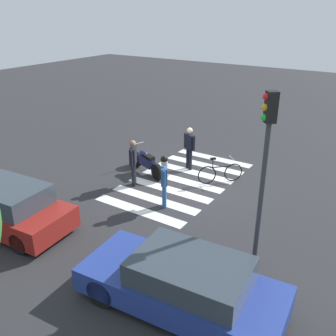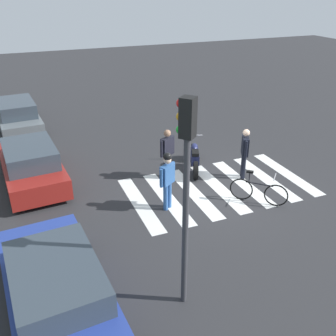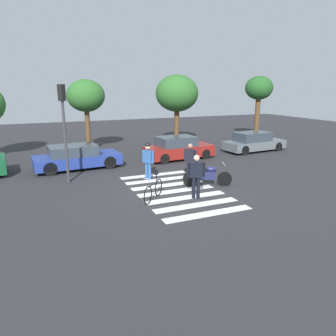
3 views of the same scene
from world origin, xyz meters
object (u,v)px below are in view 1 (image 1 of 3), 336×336
object	(u,v)px
officer_on_foot	(189,146)
officer_by_motorcycle	(133,160)
leaning_bicycle	(220,173)
pedestrian_bystander	(164,178)
traffic_light_pole	(265,154)
car_maroon_wagon	(7,207)
police_motorcycle	(146,162)
car_blue_hatchback	(183,284)

from	to	relation	value
officer_on_foot	officer_by_motorcycle	bearing A→B (deg)	68.34
leaning_bicycle	pedestrian_bystander	world-z (taller)	pedestrian_bystander
leaning_bicycle	traffic_light_pole	size ratio (longest dim) A/B	0.29
leaning_bicycle	car_maroon_wagon	distance (m)	7.32
police_motorcycle	car_maroon_wagon	size ratio (longest dim) A/B	0.49
police_motorcycle	pedestrian_bystander	distance (m)	2.88
officer_on_foot	traffic_light_pole	size ratio (longest dim) A/B	0.40
officer_on_foot	police_motorcycle	bearing A→B (deg)	45.47
officer_by_motorcycle	traffic_light_pole	bearing A→B (deg)	161.32
police_motorcycle	officer_by_motorcycle	bearing A→B (deg)	103.35
police_motorcycle	car_blue_hatchback	size ratio (longest dim) A/B	0.45
leaning_bicycle	officer_by_motorcycle	distance (m)	3.24
officer_on_foot	car_blue_hatchback	bearing A→B (deg)	119.13
car_maroon_wagon	traffic_light_pole	xyz separation A→B (m)	(-6.70, -2.47, 2.28)
leaning_bicycle	officer_by_motorcycle	bearing A→B (deg)	36.86
police_motorcycle	traffic_light_pole	size ratio (longest dim) A/B	0.47
police_motorcycle	officer_by_motorcycle	size ratio (longest dim) A/B	1.19
leaning_bicycle	officer_by_motorcycle	xyz separation A→B (m)	(2.55, 1.91, 0.61)
car_blue_hatchback	leaning_bicycle	bearing A→B (deg)	-71.21
car_blue_hatchback	officer_on_foot	bearing A→B (deg)	-60.87
leaning_bicycle	pedestrian_bystander	distance (m)	2.82
police_motorcycle	officer_by_motorcycle	distance (m)	1.30
officer_on_foot	car_maroon_wagon	world-z (taller)	officer_on_foot
car_blue_hatchback	car_maroon_wagon	xyz separation A→B (m)	(6.02, 0.02, 0.03)
pedestrian_bystander	traffic_light_pole	world-z (taller)	traffic_light_pole
traffic_light_pole	police_motorcycle	bearing A→B (deg)	-27.77
pedestrian_bystander	car_blue_hatchback	bearing A→B (deg)	128.75
leaning_bicycle	car_maroon_wagon	bearing A→B (deg)	57.61
officer_by_motorcycle	car_blue_hatchback	xyz separation A→B (m)	(-4.64, 4.25, -0.38)
officer_by_motorcycle	pedestrian_bystander	xyz separation A→B (m)	(-1.83, 0.74, 0.04)
car_maroon_wagon	traffic_light_pole	world-z (taller)	traffic_light_pole
leaning_bicycle	officer_by_motorcycle	size ratio (longest dim) A/B	0.74
officer_on_foot	car_maroon_wagon	distance (m)	7.06
pedestrian_bystander	car_maroon_wagon	size ratio (longest dim) A/B	0.42
officer_on_foot	car_blue_hatchback	distance (m)	7.61
officer_by_motorcycle	car_maroon_wagon	distance (m)	4.50
officer_by_motorcycle	traffic_light_pole	world-z (taller)	traffic_light_pole
car_maroon_wagon	traffic_light_pole	distance (m)	7.49
officer_by_motorcycle	car_blue_hatchback	world-z (taller)	officer_by_motorcycle
officer_by_motorcycle	officer_on_foot	bearing A→B (deg)	-111.66
officer_on_foot	pedestrian_bystander	distance (m)	3.25
leaning_bicycle	pedestrian_bystander	bearing A→B (deg)	74.78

